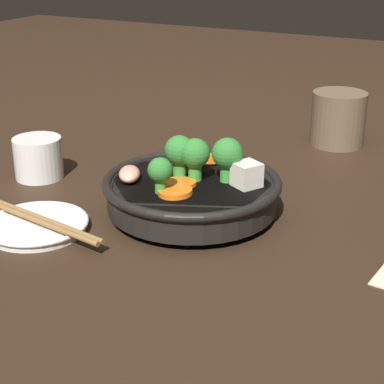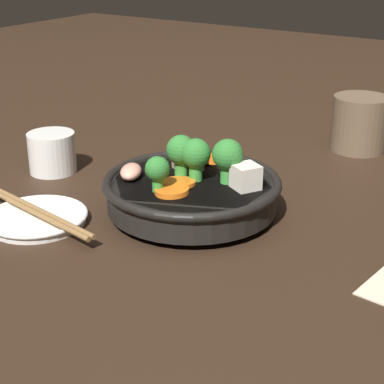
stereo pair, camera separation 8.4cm
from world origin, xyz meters
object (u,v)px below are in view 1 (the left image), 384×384
(side_saucer, at_px, (37,225))
(tea_cup, at_px, (38,157))
(chopsticks_pair, at_px, (36,218))
(stirfry_bowl, at_px, (192,188))
(dark_mug, at_px, (338,118))

(side_saucer, distance_m, tea_cup, 0.19)
(side_saucer, height_order, chopsticks_pair, chopsticks_pair)
(stirfry_bowl, xyz_separation_m, chopsticks_pair, (-0.13, 0.15, -0.02))
(stirfry_bowl, height_order, side_saucer, stirfry_bowl)
(stirfry_bowl, relative_size, tea_cup, 3.23)
(stirfry_bowl, bearing_deg, chopsticks_pair, 131.66)
(stirfry_bowl, distance_m, chopsticks_pair, 0.20)
(stirfry_bowl, xyz_separation_m, dark_mug, (0.38, -0.09, 0.01))
(stirfry_bowl, distance_m, tea_cup, 0.27)
(side_saucer, bearing_deg, stirfry_bowl, -48.34)
(tea_cup, xyz_separation_m, dark_mug, (0.36, -0.36, 0.01))
(tea_cup, bearing_deg, dark_mug, -44.66)
(stirfry_bowl, bearing_deg, side_saucer, 131.66)
(dark_mug, height_order, chopsticks_pair, dark_mug)
(chopsticks_pair, bearing_deg, stirfry_bowl, -48.34)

